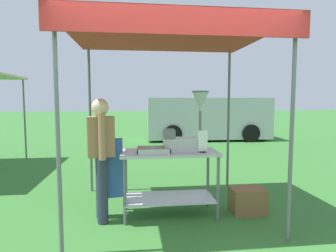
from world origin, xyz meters
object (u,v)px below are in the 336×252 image
Objects in this scene: donut_tray at (153,151)px; supply_crate at (247,201)px; donut_cart at (170,169)px; van_silver at (207,118)px; stall_canopy at (169,40)px; donut_fryer at (188,131)px; vendor at (102,153)px; menu_sign at (203,143)px.

supply_crate is at bearing 1.10° from donut_tray.
van_silver reaches higher than donut_cart.
donut_tray is (-0.23, -0.19, -1.49)m from stall_canopy.
donut_tray is 0.55m from donut_fryer.
donut_tray is at bearing -140.91° from stall_canopy.
vendor is 0.33× the size of van_silver.
supply_crate is 7.75m from van_silver.
van_silver is (2.47, 7.53, 0.23)m from donut_cart.
donut_tray is 1.46× the size of menu_sign.
donut_tray is 0.27× the size of vendor.
menu_sign is 1.08m from supply_crate.
stall_canopy is at bearing 171.44° from supply_crate.
menu_sign is at bearing -173.55° from supply_crate.
vendor is (-1.15, -0.08, -0.26)m from donut_fryer.
donut_fryer is 1.30m from supply_crate.
stall_canopy is 1.65× the size of vendor.
menu_sign is at bearing -40.91° from donut_fryer.
stall_canopy is 1.27m from donut_fryer.
donut_cart is 7.93m from van_silver.
donut_fryer reaches higher than vendor.
stall_canopy is 6.21× the size of donut_tray.
donut_cart is 0.59m from menu_sign.
supply_crate is at bearing -8.56° from stall_canopy.
donut_cart is 1.60× the size of donut_fryer.
donut_tray is at bearing -158.62° from donut_cart.
van_silver is at bearing 70.48° from donut_tray.
vendor reaches higher than donut_cart.
donut_fryer is (0.25, -0.09, -1.24)m from stall_canopy.
donut_fryer is (0.48, 0.10, 0.25)m from donut_tray.
stall_canopy reaches higher than donut_tray.
stall_canopy reaches higher than supply_crate.
donut_tray reaches higher than supply_crate.
van_silver is at bearing 73.56° from donut_fryer.
supply_crate is (1.10, -0.16, -2.23)m from stall_canopy.
vendor is at bearing -169.69° from stall_canopy.
donut_fryer is 7.85m from van_silver.
menu_sign reaches higher than donut_cart.
donut_tray is at bearing -168.11° from donut_fryer.
menu_sign reaches higher than donut_tray.
vendor is (-0.91, -0.16, -1.50)m from stall_canopy.
van_silver is (3.37, 7.60, -0.03)m from vendor.
supply_crate is at bearing -3.46° from donut_cart.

